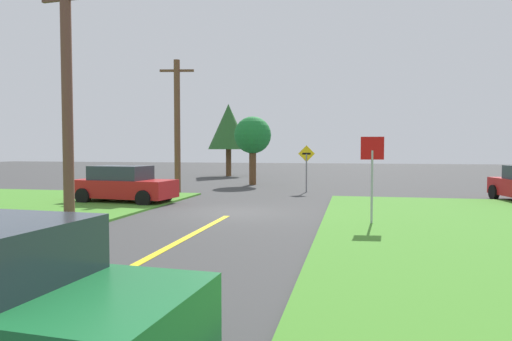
{
  "coord_description": "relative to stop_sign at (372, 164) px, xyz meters",
  "views": [
    {
      "loc": [
        4.25,
        -16.19,
        2.34
      ],
      "look_at": [
        -0.07,
        4.23,
        1.36
      ],
      "focal_mm": 31.85,
      "sensor_mm": 36.0,
      "label": 1
    }
  ],
  "objects": [
    {
      "name": "ground_plane",
      "position": [
        -4.86,
        1.98,
        -1.89
      ],
      "size": [
        120.0,
        120.0,
        0.0
      ],
      "primitive_type": "plane",
      "color": "#3C3C3C"
    },
    {
      "name": "lane_stripe_center",
      "position": [
        -4.86,
        -6.02,
        -1.88
      ],
      "size": [
        0.2,
        14.0,
        0.01
      ],
      "primitive_type": "cube",
      "color": "yellow",
      "rests_on": "ground"
    },
    {
      "name": "stop_sign",
      "position": [
        0.0,
        0.0,
        0.0
      ],
      "size": [
        0.69,
        0.11,
        2.72
      ],
      "rotation": [
        0.0,
        0.0,
        3.24
      ],
      "color": "#9EA0A8",
      "rests_on": "ground"
    },
    {
      "name": "parked_car_near_building",
      "position": [
        -10.28,
        3.76,
        -1.08
      ],
      "size": [
        4.52,
        2.34,
        1.62
      ],
      "rotation": [
        0.0,
        0.0,
        -0.11
      ],
      "color": "red",
      "rests_on": "ground"
    },
    {
      "name": "utility_pole_near",
      "position": [
        -9.97,
        -0.57,
        2.18
      ],
      "size": [
        1.8,
        0.36,
        7.97
      ],
      "color": "brown",
      "rests_on": "ground"
    },
    {
      "name": "utility_pole_mid",
      "position": [
        -9.66,
        8.45,
        1.73
      ],
      "size": [
        1.79,
        0.45,
        7.03
      ],
      "color": "brown",
      "rests_on": "ground"
    },
    {
      "name": "direction_sign",
      "position": [
        -3.02,
        10.4,
        -0.3
      ],
      "size": [
        0.91,
        0.08,
        2.55
      ],
      "color": "slate",
      "rests_on": "ground"
    },
    {
      "name": "oak_tree_left",
      "position": [
        -6.99,
        14.86,
        1.31
      ],
      "size": [
        2.43,
        2.43,
        4.48
      ],
      "color": "brown",
      "rests_on": "ground"
    },
    {
      "name": "pine_tree_center",
      "position": [
        -11.11,
        23.87,
        2.37
      ],
      "size": [
        3.56,
        3.56,
        6.25
      ],
      "color": "brown",
      "rests_on": "ground"
    }
  ]
}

